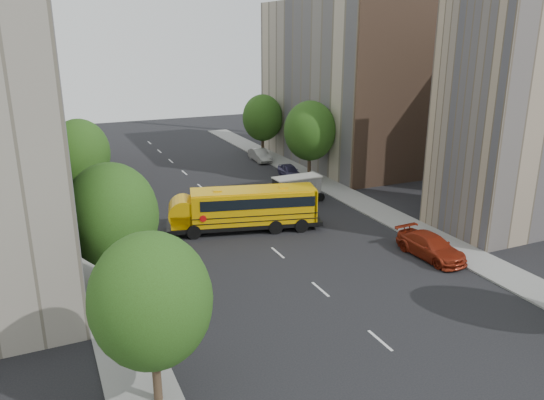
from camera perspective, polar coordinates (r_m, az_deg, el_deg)
ground at (r=38.45m, az=-0.64°, el=-4.62°), size 120.00×120.00×0.00m
sidewalk_left at (r=40.39m, az=-18.79°, el=-4.40°), size 3.00×80.00×0.12m
sidewalk_right at (r=47.84m, az=9.61°, el=-0.28°), size 3.00×80.00×0.12m
lane_markings at (r=47.22m, az=-5.53°, el=-0.42°), size 0.15×64.00×0.01m
building_right_near at (r=43.23m, az=24.61°, el=7.99°), size 10.00×7.00×17.00m
building_right_far at (r=61.97m, az=7.33°, el=12.32°), size 10.00×22.00×18.00m
building_right_sidewall at (r=52.95m, az=13.64°, el=11.11°), size 10.10×0.30×18.00m
street_tree_0 at (r=21.32m, az=-12.89°, el=-10.54°), size 4.80×4.80×7.41m
street_tree_1 at (r=30.34m, az=-16.87°, el=-1.61°), size 5.12×5.12×7.90m
street_tree_2 at (r=47.71m, az=-19.95°, el=4.79°), size 4.99×4.99×7.71m
street_tree_4 at (r=53.86m, az=4.10°, el=7.43°), size 5.25×5.25×8.10m
street_tree_5 at (r=64.58m, az=-1.02°, el=8.83°), size 4.86×4.86×7.51m
school_bus at (r=40.34m, az=-3.14°, el=-0.76°), size 12.04×5.51×3.32m
safari_truck at (r=47.32m, az=2.22°, el=1.22°), size 5.40×2.15×2.28m
parked_car_0 at (r=29.26m, az=-10.85°, el=-10.79°), size 2.11×4.68×1.56m
parked_car_1 at (r=45.88m, az=-17.33°, el=-0.80°), size 1.80×4.32×1.39m
parked_car_2 at (r=57.80m, az=-18.21°, el=2.86°), size 2.47×5.19×1.43m
parked_car_3 at (r=37.34m, az=16.71°, el=-4.80°), size 2.48×5.50×1.56m
parked_car_4 at (r=55.67m, az=1.89°, el=3.15°), size 1.90×4.02×1.33m
parked_car_5 at (r=62.62m, az=-1.31°, el=4.84°), size 1.68×4.43×1.45m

